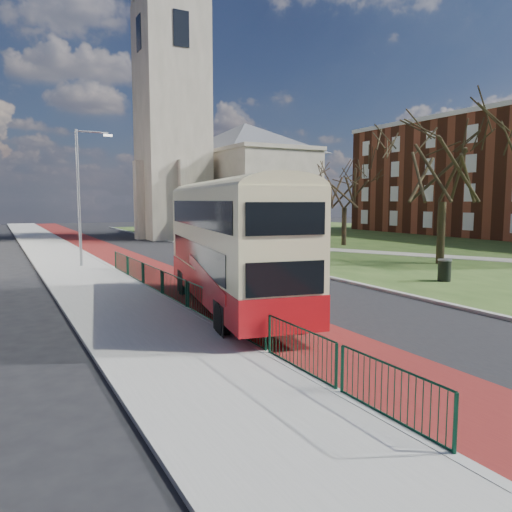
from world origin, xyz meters
TOP-DOWN VIEW (x-y plane):
  - ground at (0.00, 0.00)m, footprint 160.00×160.00m
  - road_carriageway at (1.50, 20.00)m, footprint 9.00×120.00m
  - bus_lane at (-1.20, 20.00)m, footprint 3.40×120.00m
  - pavement_west at (-5.00, 20.00)m, footprint 4.00×120.00m
  - kerb_west at (-3.00, 20.00)m, footprint 0.25×120.00m
  - kerb_east at (6.10, 22.00)m, footprint 0.25×80.00m
  - grass_green at (26.00, 22.00)m, footprint 40.00×80.00m
  - footpath at (20.00, 10.00)m, footprint 18.84×32.82m
  - pedestrian_railing at (-2.95, 4.00)m, footprint 0.07×24.00m
  - gothic_church at (12.56, 38.00)m, footprint 16.38×18.00m
  - streetlamp at (-4.35, 18.00)m, footprint 2.13×0.18m
  - bus at (-1.52, 3.20)m, footprint 4.40×11.20m
  - winter_tree_near at (15.76, 9.13)m, footprint 8.63×8.63m
  - winter_tree_far at (18.55, 22.49)m, footprint 7.10×7.10m
  - litter_bin at (10.52, 4.15)m, footprint 0.82×0.82m

SIDE VIEW (x-z plane):
  - ground at x=0.00m, z-range 0.00..0.00m
  - road_carriageway at x=1.50m, z-range 0.00..0.01m
  - bus_lane at x=-1.20m, z-range 0.00..0.01m
  - grass_green at x=26.00m, z-range 0.00..0.04m
  - footpath at x=20.00m, z-range 0.04..0.07m
  - pavement_west at x=-5.00m, z-range 0.00..0.12m
  - kerb_west at x=-3.00m, z-range 0.00..0.13m
  - kerb_east at x=6.10m, z-range 0.00..0.13m
  - pedestrian_railing at x=-2.95m, z-range -0.01..1.11m
  - litter_bin at x=10.52m, z-range 0.04..1.13m
  - bus at x=-1.52m, z-range 0.32..4.89m
  - streetlamp at x=-4.35m, z-range 0.59..8.59m
  - winter_tree_far at x=18.55m, z-range 1.68..10.22m
  - winter_tree_near at x=15.76m, z-range 1.96..11.95m
  - gothic_church at x=12.56m, z-range -6.87..33.13m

